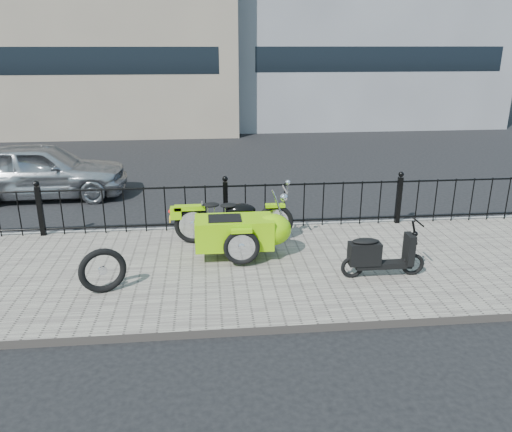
{
  "coord_description": "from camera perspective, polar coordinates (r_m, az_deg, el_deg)",
  "views": [
    {
      "loc": [
        -0.34,
        -7.99,
        3.58
      ],
      "look_at": [
        0.46,
        -0.1,
        0.85
      ],
      "focal_mm": 35.0,
      "sensor_mm": 36.0,
      "label": 1
    }
  ],
  "objects": [
    {
      "name": "scooter",
      "position": [
        8.0,
        13.75,
        -4.43
      ],
      "size": [
        1.34,
        0.39,
        0.91
      ],
      "color": "black",
      "rests_on": "sidewalk"
    },
    {
      "name": "motorcycle_sidecar",
      "position": [
        8.55,
        -1.4,
        -1.45
      ],
      "size": [
        2.28,
        1.48,
        0.98
      ],
      "color": "black",
      "rests_on": "sidewalk"
    },
    {
      "name": "sidewalk",
      "position": [
        8.29,
        -2.88,
        -6.16
      ],
      "size": [
        30.0,
        3.8,
        0.12
      ],
      "primitive_type": "cube",
      "color": "#655D56",
      "rests_on": "ground"
    },
    {
      "name": "iron_fence",
      "position": [
        9.77,
        -3.49,
        1.13
      ],
      "size": [
        14.11,
        0.11,
        1.08
      ],
      "color": "black",
      "rests_on": "sidewalk"
    },
    {
      "name": "ground",
      "position": [
        8.77,
        -3.05,
        -5.13
      ],
      "size": [
        120.0,
        120.0,
        0.0
      ],
      "primitive_type": "plane",
      "color": "black",
      "rests_on": "ground"
    },
    {
      "name": "spare_tire",
      "position": [
        7.63,
        -17.12,
        -5.99
      ],
      "size": [
        0.68,
        0.33,
        0.69
      ],
      "primitive_type": "torus",
      "rotation": [
        1.57,
        0.0,
        0.35
      ],
      "color": "black",
      "rests_on": "sidewalk"
    },
    {
      "name": "sedan_car",
      "position": [
        13.25,
        -23.3,
        4.83
      ],
      "size": [
        4.05,
        1.71,
        1.37
      ],
      "primitive_type": "imported",
      "rotation": [
        0.0,
        0.0,
        1.59
      ],
      "color": "#A3A5A9",
      "rests_on": "ground"
    },
    {
      "name": "curb",
      "position": [
        10.07,
        -3.47,
        -1.48
      ],
      "size": [
        30.0,
        0.1,
        0.12
      ],
      "primitive_type": "cube",
      "color": "gray",
      "rests_on": "ground"
    }
  ]
}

